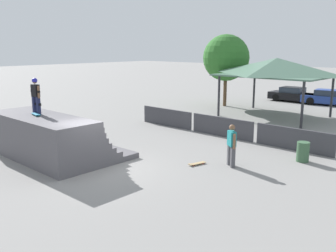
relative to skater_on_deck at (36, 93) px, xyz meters
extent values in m
plane|color=gray|center=(3.61, 0.59, -2.79)|extent=(160.00, 160.00, 0.00)
cube|color=#565459|center=(0.68, 0.74, -2.67)|extent=(5.90, 3.97, 0.24)
cube|color=#565459|center=(0.68, 0.28, -2.44)|extent=(5.90, 3.05, 0.24)
cube|color=#565459|center=(0.68, 0.11, -2.20)|extent=(5.90, 2.72, 0.24)
cube|color=#565459|center=(0.68, 0.00, -1.97)|extent=(5.90, 2.49, 0.24)
cube|color=#565459|center=(0.68, -0.08, -1.73)|extent=(5.90, 2.33, 0.24)
cube|color=#565459|center=(0.68, -0.14, -1.49)|extent=(5.90, 2.22, 0.24)
cube|color=#565459|center=(0.68, -0.17, -1.26)|extent=(5.90, 2.14, 0.24)
cube|color=#565459|center=(0.68, -0.20, -1.02)|extent=(5.90, 2.09, 0.24)
cylinder|color=silver|center=(0.68, 0.83, -0.94)|extent=(5.78, 0.07, 0.07)
cube|color=#1E2347|center=(0.17, 0.00, -0.52)|extent=(0.15, 0.15, 0.76)
cube|color=black|center=(0.16, 0.03, -0.48)|extent=(0.18, 0.13, 0.11)
cube|color=#1E2347|center=(-0.17, -0.01, -0.52)|extent=(0.15, 0.15, 0.76)
cube|color=black|center=(-0.17, 0.02, -0.48)|extent=(0.18, 0.13, 0.11)
cube|color=black|center=(0.00, 0.00, 0.12)|extent=(0.42, 0.22, 0.54)
cylinder|color=brown|center=(0.26, 0.01, 0.08)|extent=(0.10, 0.10, 0.54)
cylinder|color=black|center=(0.26, 0.01, 0.09)|extent=(0.16, 0.16, 0.08)
cylinder|color=brown|center=(-0.26, -0.01, 0.08)|extent=(0.10, 0.10, 0.54)
cylinder|color=black|center=(-0.26, -0.01, 0.09)|extent=(0.16, 0.16, 0.08)
sphere|color=brown|center=(0.00, 0.00, 0.53)|extent=(0.21, 0.21, 0.21)
sphere|color=#232399|center=(0.00, 0.00, 0.55)|extent=(0.23, 0.23, 0.23)
cylinder|color=green|center=(0.60, -0.23, -0.88)|extent=(0.06, 0.04, 0.05)
cylinder|color=green|center=(0.57, -0.37, -0.88)|extent=(0.06, 0.04, 0.05)
cylinder|color=green|center=(0.14, -0.13, -0.88)|extent=(0.06, 0.04, 0.05)
cylinder|color=green|center=(0.11, -0.27, -0.88)|extent=(0.06, 0.04, 0.05)
cube|color=teal|center=(0.36, -0.25, -0.84)|extent=(0.79, 0.36, 0.02)
cube|color=teal|center=(0.70, -0.33, -0.82)|extent=(0.13, 0.21, 0.02)
cube|color=#4C4C51|center=(7.10, 4.59, -2.36)|extent=(0.22, 0.22, 0.86)
cube|color=#4C4C51|center=(7.40, 4.36, -2.36)|extent=(0.22, 0.22, 0.86)
cube|color=teal|center=(7.25, 4.47, -1.63)|extent=(0.51, 0.46, 0.61)
cylinder|color=brown|center=(7.01, 4.65, -1.68)|extent=(0.16, 0.16, 0.61)
cylinder|color=brown|center=(7.48, 4.30, -1.68)|extent=(0.16, 0.16, 0.61)
sphere|color=brown|center=(7.25, 4.47, -1.17)|extent=(0.24, 0.24, 0.24)
cylinder|color=red|center=(6.13, 3.43, -2.77)|extent=(0.04, 0.06, 0.05)
cylinder|color=red|center=(6.00, 3.46, -2.77)|extent=(0.04, 0.06, 0.05)
cylinder|color=red|center=(6.26, 3.90, -2.77)|extent=(0.04, 0.06, 0.05)
cylinder|color=red|center=(6.12, 3.93, -2.77)|extent=(0.04, 0.06, 0.05)
cube|color=tan|center=(6.13, 3.68, -2.73)|extent=(0.39, 0.81, 0.02)
cube|color=tan|center=(6.04, 3.33, -2.71)|extent=(0.22, 0.14, 0.02)
cube|color=#3D3D42|center=(-0.09, 8.52, -2.27)|extent=(3.84, 0.12, 1.05)
cube|color=#3D3D42|center=(4.00, 8.52, -2.27)|extent=(3.84, 0.12, 1.05)
cube|color=#3D3D42|center=(8.08, 8.52, -2.27)|extent=(3.84, 0.12, 1.05)
cylinder|color=#2D2D33|center=(0.35, 13.39, -1.38)|extent=(0.16, 0.16, 2.82)
cylinder|color=#2D2D33|center=(6.33, 13.39, -1.38)|extent=(0.16, 0.16, 2.82)
cylinder|color=#2D2D33|center=(0.35, 18.19, -1.38)|extent=(0.16, 0.16, 2.82)
cylinder|color=#2D2D33|center=(6.33, 18.19, -1.38)|extent=(0.16, 0.16, 2.82)
cube|color=#4C705B|center=(3.34, 15.79, 0.08)|extent=(7.04, 5.64, 0.10)
pyramid|color=#4C705B|center=(3.34, 15.79, 0.69)|extent=(6.90, 5.52, 1.11)
cylinder|color=brown|center=(-1.91, 17.48, -1.51)|extent=(0.28, 0.28, 2.57)
sphere|color=#2D6B28|center=(-1.91, 17.48, 1.11)|extent=(3.71, 3.71, 3.71)
cylinder|color=#385B3D|center=(9.14, 7.07, -2.37)|extent=(0.52, 0.52, 0.85)
cube|color=black|center=(1.15, 23.67, -2.31)|extent=(4.15, 1.75, 0.62)
cube|color=#283342|center=(1.04, 23.67, -1.77)|extent=(1.93, 1.45, 0.46)
cube|color=black|center=(1.04, 23.67, -1.54)|extent=(1.84, 1.42, 0.04)
cylinder|color=black|center=(2.40, 24.46, -2.47)|extent=(0.64, 0.21, 0.64)
cylinder|color=black|center=(2.42, 22.92, -2.47)|extent=(0.64, 0.21, 0.64)
cylinder|color=black|center=(-0.12, 24.42, -2.47)|extent=(0.64, 0.21, 0.64)
cylinder|color=black|center=(-0.10, 22.88, -2.47)|extent=(0.64, 0.21, 0.64)
cube|color=navy|center=(4.21, 23.74, -2.31)|extent=(4.46, 2.32, 0.62)
cube|color=#283342|center=(4.10, 23.72, -1.77)|extent=(2.16, 1.70, 0.46)
cube|color=navy|center=(4.10, 23.72, -1.54)|extent=(2.07, 1.65, 0.04)
cylinder|color=black|center=(2.81, 24.29, -2.47)|extent=(0.66, 0.30, 0.64)
cylinder|color=black|center=(3.05, 22.78, -2.47)|extent=(0.66, 0.30, 0.64)
camera|label=1|loc=(15.27, -8.04, 2.01)|focal=40.00mm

